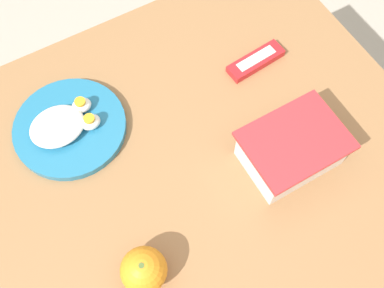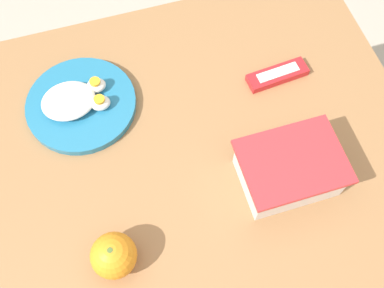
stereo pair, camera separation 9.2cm
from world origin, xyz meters
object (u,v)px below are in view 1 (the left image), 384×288
(orange_fruit, at_px, (144,270))
(rice_plate, at_px, (68,126))
(candy_bar, at_px, (256,61))
(food_container, at_px, (291,150))

(orange_fruit, bearing_deg, rice_plate, -89.42)
(rice_plate, height_order, candy_bar, rice_plate)
(orange_fruit, relative_size, rice_plate, 0.35)
(candy_bar, bearing_deg, rice_plate, -6.65)
(food_container, bearing_deg, candy_bar, -107.68)
(rice_plate, xyz_separation_m, candy_bar, (-0.44, 0.05, -0.01))
(orange_fruit, relative_size, candy_bar, 0.59)
(candy_bar, bearing_deg, food_container, 72.32)
(orange_fruit, distance_m, rice_plate, 0.35)
(rice_plate, bearing_deg, candy_bar, 173.35)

